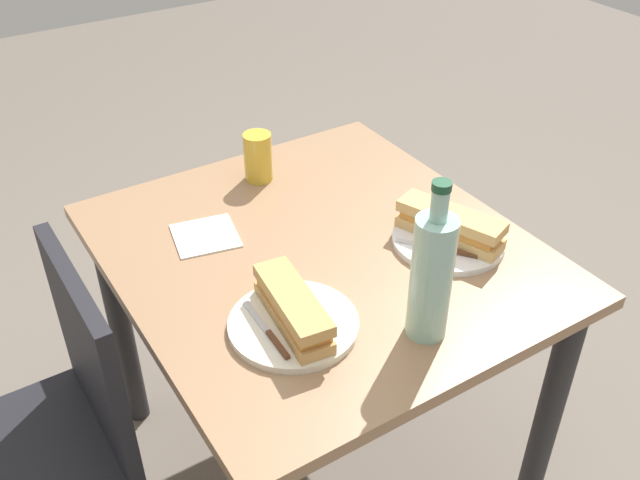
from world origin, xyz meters
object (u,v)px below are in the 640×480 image
Objects in this scene: baguette_sandwich_near at (450,224)px; beer_glass at (258,157)px; chair_far at (56,435)px; knife_near at (441,249)px; plate_near at (448,240)px; water_bottle at (431,275)px; baguette_sandwich_far at (293,308)px; knife_far at (268,332)px; dining_table at (320,289)px; plate_far at (293,324)px.

baguette_sandwich_near is 0.53m from beer_glass.
chair_far is 3.47× the size of baguette_sandwich_near.
beer_glass is at bearing 19.33° from knife_near.
plate_near is 0.77× the size of water_bottle.
baguette_sandwich_far is at bearing -113.46° from chair_far.
knife_far is at bearing 97.02° from plate_near.
dining_table is at bearing 61.34° from baguette_sandwich_near.
baguette_sandwich_far reaches higher than plate_near.
baguette_sandwich_far is at bearing 97.34° from plate_near.
plate_near is 0.44m from baguette_sandwich_far.
water_bottle reaches higher than baguette_sandwich_near.
plate_near is 0.53m from beer_glass.
plate_far is at bearing -113.46° from chair_far.
plate_far is 0.77× the size of water_bottle.
knife_near is 0.60× the size of plate_far.
water_bottle is (-0.14, -0.26, 0.12)m from knife_far.
water_bottle reaches higher than beer_glass.
water_bottle is 0.68m from beer_glass.
baguette_sandwich_near is (-0.14, -0.88, 0.27)m from chair_far.
plate_far is 0.57m from beer_glass.
chair_far is 0.92m from plate_near.
baguette_sandwich_near is (-0.14, -0.25, 0.17)m from dining_table.
plate_near is at bearing -98.90° from chair_far.
chair_far is at bearing 62.70° from water_bottle.
knife_far is 0.32m from water_bottle.
dining_table is 0.64m from chair_far.
plate_near is at bearing -48.81° from water_bottle.
water_bottle is (-0.14, -0.21, 0.09)m from baguette_sandwich_far.
chair_far is 3.44× the size of plate_near.
chair_far reaches higher than baguette_sandwich_far.
plate_far is at bearing 97.34° from baguette_sandwich_near.
water_bottle is at bearing 133.04° from knife_near.
dining_table is 1.10× the size of chair_far.
baguette_sandwich_near reaches higher than dining_table.
baguette_sandwich_near is 0.32m from water_bottle.
knife_near is at bearing 122.71° from baguette_sandwich_near.
baguette_sandwich_far reaches higher than knife_near.
water_bottle is at bearing -124.76° from baguette_sandwich_far.
baguette_sandwich_near is at bearing -82.66° from plate_far.
beer_glass is at bearing 25.15° from plate_near.
dining_table is 2.89× the size of water_bottle.
baguette_sandwich_far reaches higher than dining_table.
water_bottle is at bearing 131.19° from plate_near.
plate_near is 0.44m from plate_far.
baguette_sandwich_near is at bearing 0.00° from plate_near.
beer_glass is (0.53, -0.21, 0.06)m from plate_far.
knife_far is at bearing 94.57° from baguette_sandwich_far.
knife_near is 0.46× the size of water_bottle.
dining_table is 0.33m from baguette_sandwich_near.
knife_near is (-0.03, 0.05, -0.03)m from baguette_sandwich_near.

